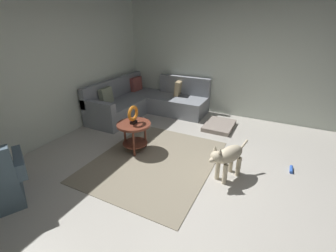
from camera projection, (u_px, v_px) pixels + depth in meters
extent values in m
cube|color=#B7B2A8|center=(190.00, 179.00, 3.51)|extent=(6.00, 6.00, 0.10)
cube|color=silver|center=(42.00, 71.00, 4.13)|extent=(6.00, 0.12, 2.70)
cube|color=silver|center=(239.00, 60.00, 5.32)|extent=(0.12, 6.00, 2.70)
cube|color=gray|center=(155.00, 160.00, 3.90)|extent=(2.30, 1.90, 0.01)
cube|color=gray|center=(127.00, 106.00, 5.79)|extent=(2.20, 0.85, 0.42)
cube|color=gray|center=(114.00, 88.00, 5.76)|extent=(2.20, 0.14, 0.46)
cube|color=gray|center=(178.00, 105.00, 5.88)|extent=(0.85, 1.40, 0.42)
cube|color=gray|center=(184.00, 85.00, 5.99)|extent=(0.14, 1.40, 0.46)
cube|color=gray|center=(98.00, 107.00, 4.83)|extent=(0.16, 0.85, 0.22)
cube|color=#994C47|center=(136.00, 84.00, 6.33)|extent=(0.39, 0.17, 0.39)
cube|color=gray|center=(106.00, 96.00, 5.31)|extent=(0.39, 0.20, 0.39)
cube|color=tan|center=(178.00, 88.00, 5.93)|extent=(0.40, 0.22, 0.39)
cube|color=#4C6070|center=(19.00, 162.00, 2.94)|extent=(0.37, 0.58, 0.22)
cylinder|color=brown|center=(134.00, 124.00, 4.01)|extent=(0.60, 0.60, 0.04)
cylinder|color=brown|center=(135.00, 143.00, 4.16)|extent=(0.45, 0.45, 0.02)
cylinder|color=brown|center=(125.00, 136.00, 4.21)|extent=(0.04, 0.04, 0.50)
cylinder|color=brown|center=(134.00, 144.00, 3.92)|extent=(0.04, 0.04, 0.50)
cylinder|color=brown|center=(145.00, 135.00, 4.23)|extent=(0.04, 0.04, 0.50)
cube|color=black|center=(134.00, 122.00, 3.99)|extent=(0.12, 0.08, 0.05)
torus|color=orange|center=(133.00, 113.00, 3.92)|extent=(0.28, 0.06, 0.28)
cube|color=gray|center=(219.00, 126.00, 5.11)|extent=(0.80, 0.60, 0.09)
cylinder|color=beige|center=(225.00, 174.00, 3.29)|extent=(0.07, 0.07, 0.32)
cylinder|color=beige|center=(217.00, 170.00, 3.39)|extent=(0.07, 0.07, 0.32)
cylinder|color=beige|center=(238.00, 167.00, 3.46)|extent=(0.07, 0.07, 0.32)
cylinder|color=beige|center=(231.00, 162.00, 3.56)|extent=(0.07, 0.07, 0.32)
ellipsoid|color=beige|center=(230.00, 154.00, 3.32)|extent=(0.56, 0.42, 0.24)
sphere|color=beige|center=(216.00, 157.00, 3.13)|extent=(0.17, 0.17, 0.17)
ellipsoid|color=beige|center=(212.00, 160.00, 3.09)|extent=(0.14, 0.12, 0.07)
cone|color=beige|center=(220.00, 151.00, 3.05)|extent=(0.06, 0.06, 0.07)
cone|color=beige|center=(215.00, 148.00, 3.12)|extent=(0.06, 0.06, 0.07)
cylinder|color=beige|center=(243.00, 145.00, 3.48)|extent=(0.20, 0.12, 0.16)
cylinder|color=blue|center=(291.00, 169.00, 3.62)|extent=(0.19, 0.05, 0.05)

